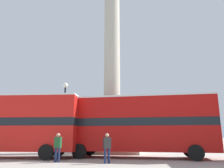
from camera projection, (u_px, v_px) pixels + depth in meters
The scene contains 8 objects.
ground_plane at pixel (112, 152), 20.28m from camera, with size 200.00×200.00×0.00m, color #ADA89E.
monument_column at pixel (112, 68), 22.15m from camera, with size 5.15×5.15×24.94m.
bus_a at pixel (136, 124), 15.94m from camera, with size 11.03×3.31×4.33m.
bus_c at pixel (1, 123), 16.06m from camera, with size 11.58×3.35×4.40m.
equestrian_statue at pixel (36, 136), 26.39m from camera, with size 4.38×3.68×5.58m.
street_lamp at pixel (64, 111), 18.97m from camera, with size 0.45×0.45×6.15m.
pedestrian_near_lamp at pixel (58, 146), 13.19m from camera, with size 0.48×0.30×1.70m.
pedestrian_by_plinth at pixel (107, 146), 12.62m from camera, with size 0.46×0.40×1.69m.
Camera 1 is at (2.80, -21.01, 1.60)m, focal length 35.00 mm.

